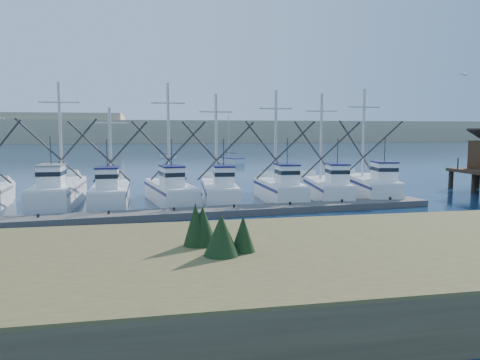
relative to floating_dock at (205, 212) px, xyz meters
name	(u,v)px	position (x,y,z in m)	size (l,w,h in m)	color
ground	(327,229)	(6.27, -5.36, -0.22)	(500.00, 500.00, 0.00)	#0D2139
shore_bank	(211,278)	(-1.73, -15.36, 0.58)	(40.00, 10.00, 1.60)	#4C422D
floating_dock	(205,212)	(0.00, 0.00, 0.00)	(32.94, 2.20, 0.44)	#55514C
dune_ridge	(165,132)	(6.27, 204.64, 4.78)	(360.00, 60.00, 10.00)	tan
trawler_fleet	(194,191)	(-0.13, 5.32, 0.75)	(32.75, 9.62, 9.19)	white
sailboat_near	(229,160)	(10.15, 47.66, 0.26)	(4.29, 7.06, 8.10)	white
sailboat_far	(168,156)	(0.81, 64.92, 0.27)	(2.92, 6.33, 8.10)	white
flying_gull	(466,74)	(19.31, 0.89, 9.36)	(1.18, 0.22, 0.22)	white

